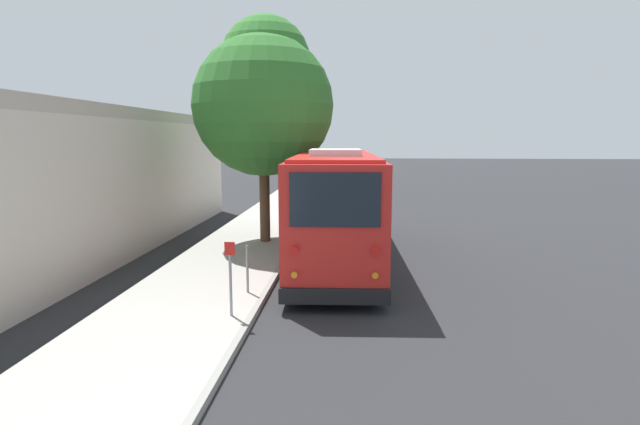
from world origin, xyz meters
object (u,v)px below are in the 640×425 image
object	(u,v)px
sign_post_near	(230,278)
parked_sedan_blue	(343,178)
parked_sedan_silver	(334,196)
street_tree	(264,96)
parked_sedan_maroon	(338,184)
parked_sedan_black	(343,172)
sign_post_far	(247,269)
shuttle_bus	(335,201)

from	to	relation	value
sign_post_near	parked_sedan_blue	bearing A→B (deg)	-2.80
parked_sedan_silver	street_tree	size ratio (longest dim) A/B	0.56
parked_sedan_blue	street_tree	xyz separation A→B (m)	(-23.79, 2.23, 4.79)
parked_sedan_silver	sign_post_near	distance (m)	18.55
parked_sedan_maroon	sign_post_near	xyz separation A→B (m)	(-25.76, 1.38, 0.38)
parked_sedan_maroon	parked_sedan_black	bearing A→B (deg)	-1.68
street_tree	sign_post_far	xyz separation A→B (m)	(-6.29, -0.68, -4.63)
parked_sedan_blue	sign_post_far	world-z (taller)	sign_post_far
parked_sedan_maroon	sign_post_near	size ratio (longest dim) A/B	2.63
street_tree	sign_post_far	distance (m)	7.84
sign_post_far	shuttle_bus	bearing A→B (deg)	-25.94
shuttle_bus	parked_sedan_maroon	distance (m)	20.11
shuttle_bus	parked_sedan_black	size ratio (longest dim) A/B	2.34
shuttle_bus	sign_post_far	bearing A→B (deg)	151.83
parked_sedan_black	parked_sedan_silver	bearing A→B (deg)	-177.46
shuttle_bus	parked_sedan_silver	size ratio (longest dim) A/B	2.30
parked_sedan_black	street_tree	world-z (taller)	street_tree
shuttle_bus	street_tree	distance (m)	4.88
parked_sedan_blue	parked_sedan_silver	bearing A→B (deg)	-179.46
shuttle_bus	parked_sedan_silver	distance (m)	12.87
sign_post_near	sign_post_far	world-z (taller)	sign_post_near
shuttle_bus	sign_post_near	world-z (taller)	shuttle_bus
parked_sedan_silver	street_tree	world-z (taller)	street_tree
shuttle_bus	street_tree	world-z (taller)	street_tree
shuttle_bus	sign_post_far	world-z (taller)	shuttle_bus
parked_sedan_silver	sign_post_far	distance (m)	16.92
parked_sedan_silver	sign_post_far	xyz separation A→B (m)	(-16.86, 1.40, 0.16)
parked_sedan_silver	sign_post_far	world-z (taller)	sign_post_far
parked_sedan_black	street_tree	size ratio (longest dim) A/B	0.55
parked_sedan_maroon	parked_sedan_blue	xyz separation A→B (m)	(5.95, -0.17, -0.02)
parked_sedan_blue	sign_post_near	distance (m)	31.75
parked_sedan_blue	parked_sedan_black	size ratio (longest dim) A/B	1.05
parked_sedan_black	sign_post_far	bearing A→B (deg)	-179.60
street_tree	shuttle_bus	bearing A→B (deg)	-129.87
parked_sedan_maroon	street_tree	size ratio (longest dim) A/B	0.52
parked_sedan_black	sign_post_near	distance (m)	38.28
parked_sedan_silver	parked_sedan_black	size ratio (longest dim) A/B	1.02
street_tree	sign_post_near	size ratio (longest dim) A/B	5.07
parked_sedan_maroon	parked_sedan_black	xyz separation A→B (m)	(12.49, -0.06, -0.01)
sign_post_near	sign_post_far	bearing A→B (deg)	0.00
parked_sedan_maroon	parked_sedan_blue	size ratio (longest dim) A/B	0.89
street_tree	sign_post_near	world-z (taller)	street_tree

